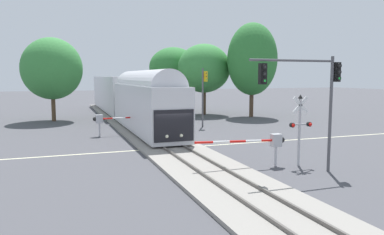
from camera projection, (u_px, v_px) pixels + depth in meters
ground_plane at (170, 148)px, 25.78m from camera, size 220.00×220.00×0.00m
road_centre_stripe at (170, 148)px, 25.78m from camera, size 44.00×0.20×0.01m
railway_track at (170, 147)px, 25.77m from camera, size 4.40×80.00×0.32m
commuter_train at (125, 96)px, 42.10m from camera, size 3.04×40.42×5.16m
crossing_gate_near at (268, 142)px, 20.35m from camera, size 5.33×0.40×1.80m
crossing_signal_mast at (300, 123)px, 20.46m from camera, size 1.36×0.44×3.97m
crossing_gate_far at (108, 119)px, 30.95m from camera, size 5.99×0.40×1.80m
traffic_signal_far_side at (204, 88)px, 36.21m from camera, size 0.53×0.38×5.74m
traffic_signal_near_right at (310, 85)px, 18.56m from camera, size 5.21×0.38×5.97m
maple_right_background at (252, 59)px, 44.97m from camera, size 6.02×6.02×11.37m
elm_centre_background at (173, 67)px, 51.40m from camera, size 6.67×6.67×8.93m
oak_far_right at (204, 68)px, 47.82m from camera, size 6.76×6.76×9.08m
oak_behind_train at (52, 69)px, 40.75m from camera, size 6.53×6.53×9.16m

